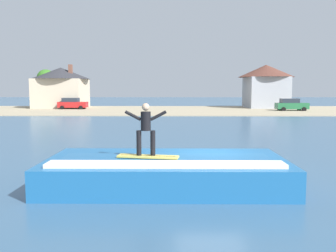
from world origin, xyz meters
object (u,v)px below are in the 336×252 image
(car_near_shore, at_px, (72,104))
(tree_short_bushy, at_px, (265,81))
(tree_tall_bare, at_px, (46,79))
(wave_crest, at_px, (166,171))
(house_gabled_white, at_px, (266,84))
(surfer, at_px, (146,126))
(surfboard, at_px, (148,156))
(house_with_chimney, at_px, (61,86))
(car_far_shore, at_px, (291,105))

(car_near_shore, relative_size, tree_short_bushy, 0.78)
(tree_tall_bare, bearing_deg, wave_crest, -66.40)
(house_gabled_white, bearing_deg, tree_short_bushy, -108.91)
(car_near_shore, relative_size, house_gabled_white, 0.48)
(tree_tall_bare, bearing_deg, house_gabled_white, 1.12)
(house_gabled_white, xyz_separation_m, tree_tall_bare, (-37.39, -0.73, 0.76))
(house_gabled_white, bearing_deg, tree_tall_bare, -178.88)
(wave_crest, xyz_separation_m, surfer, (-0.65, -0.41, 1.56))
(tree_short_bushy, bearing_deg, surfboard, -108.71)
(house_with_chimney, height_order, tree_tall_bare, house_with_chimney)
(car_near_shore, relative_size, car_far_shore, 0.99)
(surfboard, relative_size, car_near_shore, 0.45)
(tree_tall_bare, bearing_deg, tree_short_bushy, -2.53)
(surfboard, xyz_separation_m, car_far_shore, (18.38, 41.06, -0.13))
(car_far_shore, relative_size, tree_short_bushy, 0.79)
(tree_short_bushy, bearing_deg, surfer, -108.80)
(car_far_shore, height_order, house_gabled_white, house_gabled_white)
(surfer, distance_m, car_far_shore, 45.00)
(car_far_shore, bearing_deg, surfboard, -114.12)
(car_far_shore, xyz_separation_m, house_with_chimney, (-36.47, 8.07, 2.83))
(surfer, bearing_deg, car_far_shore, 65.79)
(surfboard, bearing_deg, house_with_chimney, 110.21)
(surfboard, distance_m, car_near_shore, 47.33)
(house_with_chimney, distance_m, house_gabled_white, 34.90)
(car_far_shore, bearing_deg, tree_tall_bare, 168.67)
(surfer, relative_size, tree_short_bushy, 0.29)
(car_near_shore, relative_size, house_with_chimney, 0.46)
(tree_tall_bare, bearing_deg, surfboard, -67.16)
(wave_crest, relative_size, car_near_shore, 1.75)
(car_near_shore, distance_m, tree_short_bushy, 31.37)
(surfer, distance_m, house_gabled_white, 52.40)
(surfboard, height_order, car_near_shore, car_near_shore)
(surfer, xyz_separation_m, tree_short_bushy, (16.07, 47.22, 2.44))
(house_gabled_white, bearing_deg, wave_crest, -108.27)
(surfer, distance_m, tree_tall_bare, 53.05)
(wave_crest, bearing_deg, car_far_shore, 66.33)
(wave_crest, distance_m, surfer, 1.74)
(surfer, xyz_separation_m, tree_tall_bare, (-20.51, 48.83, 2.87))
(surfer, height_order, car_far_shore, surfer)
(car_far_shore, relative_size, house_gabled_white, 0.48)
(wave_crest, relative_size, tree_tall_bare, 1.21)
(wave_crest, height_order, tree_short_bushy, tree_short_bushy)
(surfer, bearing_deg, wave_crest, 32.70)
(wave_crest, distance_m, house_with_chimney, 52.24)
(tree_tall_bare, bearing_deg, house_with_chimney, 6.07)
(surfboard, distance_m, tree_short_bushy, 50.00)
(surfboard, height_order, tree_short_bushy, tree_short_bushy)
(wave_crest, height_order, house_gabled_white, house_gabled_white)
(house_with_chimney, bearing_deg, car_far_shore, -12.48)
(wave_crest, xyz_separation_m, tree_tall_bare, (-21.16, 48.42, 4.43))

